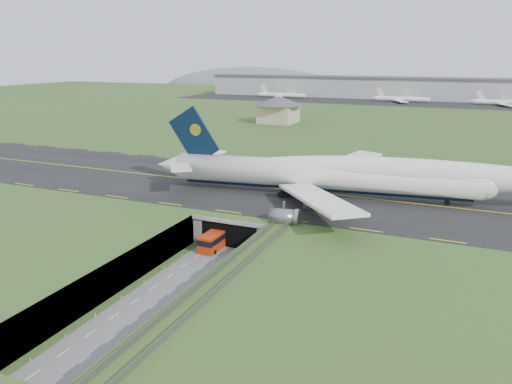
% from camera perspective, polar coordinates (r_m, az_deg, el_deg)
% --- Properties ---
extents(ground, '(900.00, 900.00, 0.00)m').
position_cam_1_polar(ground, '(93.21, -5.30, -8.08)').
color(ground, '#2A4F1F').
rests_on(ground, ground).
extents(airfield_deck, '(800.00, 800.00, 6.00)m').
position_cam_1_polar(airfield_deck, '(92.06, -5.35, -6.37)').
color(airfield_deck, gray).
rests_on(airfield_deck, ground).
extents(trench_road, '(12.00, 75.00, 0.20)m').
position_cam_1_polar(trench_road, '(87.26, -7.67, -9.80)').
color(trench_road, slate).
rests_on(trench_road, ground).
extents(taxiway, '(800.00, 44.00, 0.18)m').
position_cam_1_polar(taxiway, '(119.60, 2.12, 0.41)').
color(taxiway, black).
rests_on(taxiway, airfield_deck).
extents(tunnel_portal, '(17.00, 22.30, 6.00)m').
position_cam_1_polar(tunnel_portal, '(105.99, -1.06, -3.14)').
color(tunnel_portal, gray).
rests_on(tunnel_portal, ground).
extents(guideway, '(3.00, 53.00, 7.05)m').
position_cam_1_polar(guideway, '(70.98, -4.88, -11.23)').
color(guideway, '#A8A8A3').
rests_on(guideway, ground).
extents(jumbo_jet, '(94.69, 60.51, 20.18)m').
position_cam_1_polar(jumbo_jet, '(111.76, 10.84, 1.89)').
color(jumbo_jet, white).
rests_on(jumbo_jet, ground).
extents(shuttle_tram, '(3.33, 8.46, 3.42)m').
position_cam_1_polar(shuttle_tram, '(98.78, -4.76, -5.51)').
color(shuttle_tram, '#B62D0C').
rests_on(shuttle_tram, ground).
extents(service_building, '(23.85, 23.85, 12.56)m').
position_cam_1_polar(service_building, '(235.61, 2.58, 9.68)').
color(service_building, '#C9B991').
rests_on(service_building, ground).
extents(cargo_terminal, '(320.00, 67.00, 15.60)m').
position_cam_1_polar(cargo_terminal, '(377.28, 17.13, 11.28)').
color(cargo_terminal, '#B2B2B2').
rests_on(cargo_terminal, ground).
extents(distant_hills, '(700.00, 91.00, 60.00)m').
position_cam_1_polar(distant_hills, '(507.08, 26.02, 9.28)').
color(distant_hills, slate).
rests_on(distant_hills, ground).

